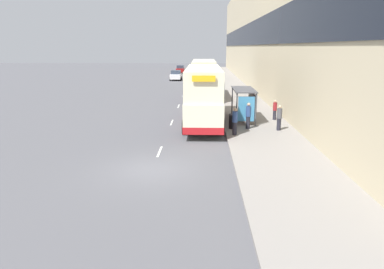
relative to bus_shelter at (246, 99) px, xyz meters
name	(u,v)px	position (x,y,z in m)	size (l,w,h in m)	color
ground_plane	(152,170)	(-5.77, -10.71, -1.88)	(220.00, 220.00, 0.00)	#515156
pavement	(229,84)	(0.73, 27.79, -1.81)	(5.00, 93.00, 0.14)	gray
terrace_facade	(257,29)	(4.72, 27.79, 6.49)	(3.10, 93.00, 16.75)	#C6B793
lane_mark_0	(160,152)	(-5.77, -7.76, -1.87)	(0.12, 2.00, 0.01)	silver
lane_mark_1	(172,122)	(-5.77, -0.06, -1.87)	(0.12, 2.00, 0.01)	silver
lane_mark_2	(179,106)	(-5.77, 7.65, -1.87)	(0.12, 2.00, 0.01)	silver
lane_mark_3	(183,95)	(-5.77, 15.35, -1.87)	(0.12, 2.00, 0.01)	silver
lane_mark_4	(186,88)	(-5.77, 23.05, -1.87)	(0.12, 2.00, 0.01)	silver
lane_mark_5	(188,83)	(-5.77, 30.76, -1.87)	(0.12, 2.00, 0.01)	silver
lane_mark_6	(190,79)	(-5.77, 38.46, -1.87)	(0.12, 2.00, 0.01)	silver
lane_mark_7	(191,75)	(-5.77, 46.16, -1.87)	(0.12, 2.00, 0.01)	silver
bus_shelter	(246,99)	(0.00, 0.00, 0.00)	(1.60, 4.20, 2.48)	#4C4C51
double_decker_bus_near	(203,94)	(-3.30, -0.43, 0.41)	(2.85, 10.77, 4.30)	beige
double_decker_bus_ahead	(204,79)	(-3.26, 12.76, 0.41)	(2.85, 10.16, 4.30)	beige
car_0	(176,75)	(-8.19, 35.34, -1.02)	(2.04, 4.31, 1.72)	silver
car_1	(180,69)	(-8.49, 51.94, -1.01)	(1.93, 4.15, 1.75)	maroon
pedestrian_at_shelter	(248,116)	(-0.13, -2.52, -0.79)	(0.37, 0.37, 1.86)	#23232D
pedestrian_1	(275,110)	(2.38, 0.66, -0.93)	(0.31, 0.31, 1.58)	#23232D
pedestrian_2	(235,121)	(-1.23, -4.30, -0.82)	(0.36, 0.36, 1.79)	#23232D
pedestrian_3	(279,118)	(1.96, -2.92, -0.84)	(0.35, 0.35, 1.76)	#23232D
litter_bin	(233,121)	(-1.22, -2.53, -1.21)	(0.55, 0.55, 1.05)	black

